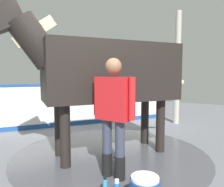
# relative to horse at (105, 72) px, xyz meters

# --- Properties ---
(ground_plane) EXTENTS (16.00, 16.00, 0.02)m
(ground_plane) POSITION_rel_horse_xyz_m (0.15, 0.06, -1.48)
(ground_plane) COLOR slate
(wet_patch) EXTENTS (3.45, 3.45, 0.00)m
(wet_patch) POSITION_rel_horse_xyz_m (-0.07, -0.09, -1.47)
(wet_patch) COLOR #4C4C54
(wet_patch) RESTS_ON ground
(barrier_wall) EXTENTS (3.24, 4.14, 1.17)m
(barrier_wall) POSITION_rel_horse_xyz_m (1.83, -1.55, -0.93)
(barrier_wall) COLOR white
(barrier_wall) RESTS_ON ground
(roof_post_far) EXTENTS (0.16, 0.16, 3.19)m
(roof_post_far) POSITION_rel_horse_xyz_m (-0.55, -3.09, 0.12)
(roof_post_far) COLOR #B7B2A8
(roof_post_far) RESTS_ON ground
(horse) EXTENTS (2.43, 2.97, 2.51)m
(horse) POSITION_rel_horse_xyz_m (0.00, 0.00, 0.00)
(horse) COLOR black
(horse) RESTS_ON ground
(handler) EXTENTS (0.66, 0.27, 1.64)m
(handler) POSITION_rel_horse_xyz_m (-0.55, 0.71, -0.53)
(handler) COLOR black
(handler) RESTS_ON ground
(bottle_shampoo) EXTENTS (0.06, 0.06, 0.25)m
(bottle_shampoo) POSITION_rel_horse_xyz_m (-0.69, 1.16, -1.36)
(bottle_shampoo) COLOR #3399CC
(bottle_shampoo) RESTS_ON ground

